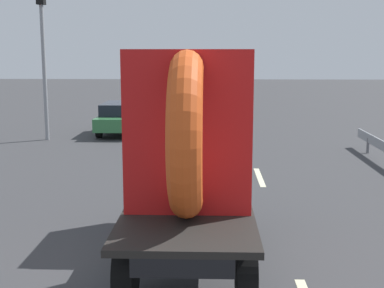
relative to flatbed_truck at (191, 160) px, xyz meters
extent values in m
plane|color=#38383A|center=(-0.21, -0.10, -1.70)|extent=(120.00, 120.00, 0.00)
cylinder|color=black|center=(-0.85, 1.09, -1.21)|extent=(0.28, 0.97, 0.97)
cylinder|color=black|center=(0.85, 1.09, -1.21)|extent=(0.28, 0.97, 0.97)
cylinder|color=black|center=(-0.85, -2.08, -1.21)|extent=(0.28, 0.97, 0.97)
cylinder|color=black|center=(0.85, -2.08, -1.21)|extent=(0.28, 0.97, 0.97)
cube|color=black|center=(0.00, -0.52, -0.75)|extent=(1.30, 5.04, 0.25)
cube|color=black|center=(0.00, 1.09, 0.05)|extent=(2.00, 1.81, 1.35)
cube|color=black|center=(0.00, 1.04, 0.35)|extent=(2.02, 1.72, 0.44)
cube|color=black|center=(0.00, -1.43, -0.57)|extent=(2.00, 3.23, 0.10)
cube|color=black|center=(0.00, 0.14, 0.03)|extent=(1.80, 0.08, 1.10)
torus|color=#D84C19|center=(0.00, -1.58, 0.70)|extent=(0.47, 2.44, 2.44)
cube|color=red|center=(0.00, -1.58, 0.70)|extent=(1.90, 0.03, 2.44)
cylinder|color=black|center=(-4.31, 15.29, -1.38)|extent=(0.22, 0.63, 0.63)
cylinder|color=black|center=(-2.76, 15.29, -1.38)|extent=(0.22, 0.63, 0.63)
cylinder|color=black|center=(-4.31, 12.63, -1.38)|extent=(0.22, 0.63, 0.63)
cylinder|color=black|center=(-2.76, 12.63, -1.38)|extent=(0.22, 0.63, 0.63)
cube|color=#33723F|center=(-3.53, 13.96, -1.11)|extent=(1.78, 4.16, 0.55)
cube|color=black|center=(-3.53, 13.86, -0.59)|extent=(1.61, 2.33, 0.50)
cylinder|color=gray|center=(-6.33, 12.07, 1.00)|extent=(0.16, 0.16, 5.39)
cylinder|color=slate|center=(5.96, 9.60, -1.42)|extent=(0.10, 0.10, 0.55)
cube|color=beige|center=(-1.77, 5.57, -1.69)|extent=(0.16, 2.62, 0.01)
cube|color=beige|center=(1.77, 5.78, -1.69)|extent=(0.16, 2.28, 0.01)
camera|label=1|loc=(0.33, -9.17, 1.89)|focal=49.65mm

